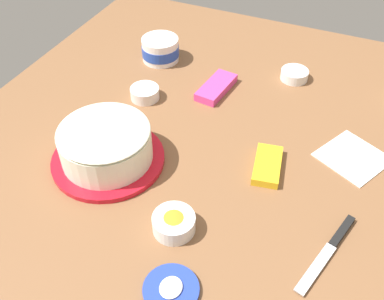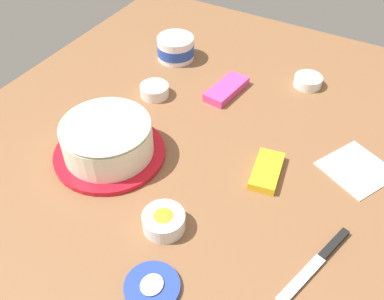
% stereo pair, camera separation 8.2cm
% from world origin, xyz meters
% --- Properties ---
extents(ground_plane, '(1.54, 1.54, 0.00)m').
position_xyz_m(ground_plane, '(0.00, 0.00, 0.00)').
color(ground_plane, brown).
extents(frosted_cake, '(0.29, 0.29, 0.11)m').
position_xyz_m(frosted_cake, '(-0.14, 0.30, 0.05)').
color(frosted_cake, red).
rests_on(frosted_cake, ground_plane).
extents(frosting_tub, '(0.12, 0.12, 0.08)m').
position_xyz_m(frosting_tub, '(0.35, 0.39, 0.04)').
color(frosting_tub, white).
rests_on(frosting_tub, ground_plane).
extents(frosting_tub_lid, '(0.11, 0.11, 0.02)m').
position_xyz_m(frosting_tub_lid, '(-0.40, -0.01, 0.01)').
color(frosting_tub_lid, '#233DAD').
rests_on(frosting_tub_lid, ground_plane).
extents(spreading_knife, '(0.23, 0.08, 0.01)m').
position_xyz_m(spreading_knife, '(-0.17, -0.27, 0.01)').
color(spreading_knife, silver).
rests_on(spreading_knife, ground_plane).
extents(sprinkle_bowl_pink, '(0.09, 0.09, 0.03)m').
position_xyz_m(sprinkle_bowl_pink, '(0.42, -0.04, 0.02)').
color(sprinkle_bowl_pink, white).
rests_on(sprinkle_bowl_pink, ground_plane).
extents(sprinkle_bowl_orange, '(0.09, 0.09, 0.04)m').
position_xyz_m(sprinkle_bowl_orange, '(-0.26, 0.05, 0.02)').
color(sprinkle_bowl_orange, white).
rests_on(sprinkle_bowl_orange, ground_plane).
extents(sprinkle_bowl_rainbow, '(0.09, 0.09, 0.04)m').
position_xyz_m(sprinkle_bowl_rainbow, '(0.14, 0.34, 0.02)').
color(sprinkle_bowl_rainbow, white).
rests_on(sprinkle_bowl_rainbow, ground_plane).
extents(candy_box_lower, '(0.16, 0.08, 0.02)m').
position_xyz_m(candy_box_lower, '(0.26, 0.16, 0.01)').
color(candy_box_lower, '#E53D8E').
rests_on(candy_box_lower, ground_plane).
extents(candy_box_upper, '(0.14, 0.09, 0.02)m').
position_xyz_m(candy_box_upper, '(-0.00, -0.08, 0.01)').
color(candy_box_upper, yellow).
rests_on(candy_box_upper, ground_plane).
extents(paper_napkin, '(0.20, 0.20, 0.01)m').
position_xyz_m(paper_napkin, '(0.13, -0.27, 0.00)').
color(paper_napkin, white).
rests_on(paper_napkin, ground_plane).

